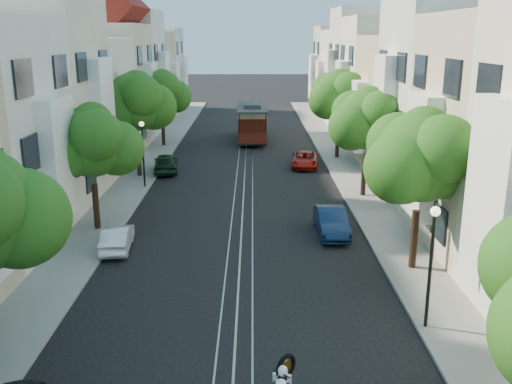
{
  "coord_description": "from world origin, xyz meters",
  "views": [
    {
      "loc": [
        0.57,
        -13.02,
        9.5
      ],
      "look_at": [
        0.72,
        13.19,
        2.2
      ],
      "focal_mm": 40.0,
      "sensor_mm": 36.0,
      "label": 1
    }
  ],
  "objects_px": {
    "tree_e_c": "(368,121)",
    "tree_w_b": "(92,144)",
    "parked_car_e_far": "(305,160)",
    "tree_e_b": "(422,159)",
    "cable_car": "(252,120)",
    "tree_w_c": "(137,103)",
    "parked_car_w_far": "(166,163)",
    "tree_w_d": "(162,93)",
    "lamp_west": "(143,144)",
    "tree_e_d": "(340,96)",
    "parked_car_w_mid": "(117,238)",
    "parked_car_e_mid": "(331,222)",
    "lamp_east": "(432,249)"
  },
  "relations": [
    {
      "from": "tree_e_c",
      "to": "tree_w_b",
      "type": "relative_size",
      "value": 1.04
    },
    {
      "from": "cable_car",
      "to": "parked_car_w_far",
      "type": "relative_size",
      "value": 2.08
    },
    {
      "from": "tree_e_d",
      "to": "parked_car_w_mid",
      "type": "relative_size",
      "value": 2.02
    },
    {
      "from": "tree_e_b",
      "to": "tree_w_d",
      "type": "xyz_separation_m",
      "value": [
        -14.4,
        27.0,
        -0.13
      ]
    },
    {
      "from": "lamp_west",
      "to": "tree_w_d",
      "type": "bearing_deg",
      "value": 93.44
    },
    {
      "from": "cable_car",
      "to": "tree_w_c",
      "type": "bearing_deg",
      "value": -119.74
    },
    {
      "from": "tree_e_d",
      "to": "parked_car_w_far",
      "type": "bearing_deg",
      "value": -160.24
    },
    {
      "from": "parked_car_e_mid",
      "to": "parked_car_w_far",
      "type": "height_order",
      "value": "parked_car_w_far"
    },
    {
      "from": "parked_car_w_far",
      "to": "lamp_east",
      "type": "bearing_deg",
      "value": 110.4
    },
    {
      "from": "parked_car_w_far",
      "to": "tree_w_c",
      "type": "bearing_deg",
      "value": 34.25
    },
    {
      "from": "tree_e_d",
      "to": "parked_car_e_mid",
      "type": "height_order",
      "value": "tree_e_d"
    },
    {
      "from": "tree_w_c",
      "to": "cable_car",
      "type": "bearing_deg",
      "value": 61.13
    },
    {
      "from": "parked_car_w_mid",
      "to": "parked_car_w_far",
      "type": "bearing_deg",
      "value": -95.04
    },
    {
      "from": "tree_w_d",
      "to": "tree_w_b",
      "type": "bearing_deg",
      "value": -90.0
    },
    {
      "from": "tree_e_c",
      "to": "cable_car",
      "type": "bearing_deg",
      "value": 109.72
    },
    {
      "from": "tree_w_c",
      "to": "cable_car",
      "type": "distance_m",
      "value": 16.14
    },
    {
      "from": "tree_w_c",
      "to": "parked_car_w_far",
      "type": "bearing_deg",
      "value": 41.87
    },
    {
      "from": "tree_e_b",
      "to": "tree_e_c",
      "type": "bearing_deg",
      "value": 90.0
    },
    {
      "from": "lamp_east",
      "to": "cable_car",
      "type": "relative_size",
      "value": 0.5
    },
    {
      "from": "tree_w_c",
      "to": "lamp_west",
      "type": "relative_size",
      "value": 1.71
    },
    {
      "from": "tree_w_d",
      "to": "parked_car_e_far",
      "type": "xyz_separation_m",
      "value": [
        11.54,
        -8.02,
        -4.04
      ]
    },
    {
      "from": "cable_car",
      "to": "parked_car_w_far",
      "type": "height_order",
      "value": "cable_car"
    },
    {
      "from": "tree_e_c",
      "to": "parked_car_w_mid",
      "type": "distance_m",
      "value": 16.0
    },
    {
      "from": "tree_e_b",
      "to": "parked_car_e_mid",
      "type": "relative_size",
      "value": 1.7
    },
    {
      "from": "tree_e_b",
      "to": "tree_w_d",
      "type": "distance_m",
      "value": 30.6
    },
    {
      "from": "tree_e_b",
      "to": "parked_car_w_far",
      "type": "bearing_deg",
      "value": 126.5
    },
    {
      "from": "tree_e_b",
      "to": "parked_car_w_mid",
      "type": "relative_size",
      "value": 1.97
    },
    {
      "from": "tree_w_d",
      "to": "tree_w_c",
      "type": "bearing_deg",
      "value": -90.0
    },
    {
      "from": "tree_e_c",
      "to": "parked_car_w_far",
      "type": "bearing_deg",
      "value": 153.62
    },
    {
      "from": "lamp_west",
      "to": "cable_car",
      "type": "height_order",
      "value": "lamp_west"
    },
    {
      "from": "cable_car",
      "to": "parked_car_e_far",
      "type": "relative_size",
      "value": 2.08
    },
    {
      "from": "tree_e_c",
      "to": "cable_car",
      "type": "relative_size",
      "value": 0.78
    },
    {
      "from": "cable_car",
      "to": "tree_w_d",
      "type": "bearing_deg",
      "value": -160.37
    },
    {
      "from": "parked_car_e_mid",
      "to": "parked_car_e_far",
      "type": "bearing_deg",
      "value": 89.18
    },
    {
      "from": "tree_e_b",
      "to": "parked_car_w_mid",
      "type": "distance_m",
      "value": 13.73
    },
    {
      "from": "parked_car_e_far",
      "to": "tree_e_b",
      "type": "bearing_deg",
      "value": -75.25
    },
    {
      "from": "tree_e_c",
      "to": "tree_w_c",
      "type": "xyz_separation_m",
      "value": [
        -14.4,
        5.0,
        0.47
      ]
    },
    {
      "from": "tree_e_b",
      "to": "tree_w_c",
      "type": "relative_size",
      "value": 0.94
    },
    {
      "from": "parked_car_w_mid",
      "to": "parked_car_w_far",
      "type": "xyz_separation_m",
      "value": [
        0.0,
        14.99,
        0.13
      ]
    },
    {
      "from": "lamp_west",
      "to": "parked_car_e_far",
      "type": "bearing_deg",
      "value": 29.09
    },
    {
      "from": "lamp_east",
      "to": "parked_car_w_far",
      "type": "distance_m",
      "value": 25.42
    },
    {
      "from": "parked_car_w_mid",
      "to": "tree_e_b",
      "type": "bearing_deg",
      "value": 164.44
    },
    {
      "from": "tree_e_d",
      "to": "tree_w_c",
      "type": "bearing_deg",
      "value": -157.38
    },
    {
      "from": "tree_w_c",
      "to": "cable_car",
      "type": "height_order",
      "value": "tree_w_c"
    },
    {
      "from": "tree_e_d",
      "to": "lamp_east",
      "type": "bearing_deg",
      "value": -92.04
    },
    {
      "from": "tree_e_b",
      "to": "cable_car",
      "type": "height_order",
      "value": "tree_e_b"
    },
    {
      "from": "tree_e_b",
      "to": "lamp_west",
      "type": "bearing_deg",
      "value": 136.15
    },
    {
      "from": "tree_w_c",
      "to": "tree_w_d",
      "type": "height_order",
      "value": "tree_w_c"
    },
    {
      "from": "tree_w_c",
      "to": "tree_w_d",
      "type": "distance_m",
      "value": 11.01
    },
    {
      "from": "tree_w_d",
      "to": "parked_car_w_mid",
      "type": "relative_size",
      "value": 1.93
    }
  ]
}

